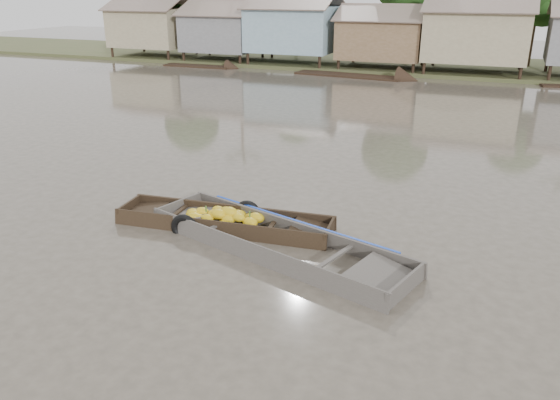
% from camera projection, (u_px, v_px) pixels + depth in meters
% --- Properties ---
extents(ground, '(120.00, 120.00, 0.00)m').
position_uv_depth(ground, '(266.00, 247.00, 12.59)').
color(ground, '#4A4439').
rests_on(ground, ground).
extents(riverbank, '(120.00, 12.47, 10.22)m').
position_uv_depth(riverbank, '(488.00, 26.00, 37.90)').
color(riverbank, '#384723').
rests_on(riverbank, ground).
extents(banana_boat, '(5.56, 1.84, 0.75)m').
position_uv_depth(banana_boat, '(222.00, 221.00, 13.63)').
color(banana_boat, black).
rests_on(banana_boat, ground).
extents(viewer_boat, '(6.87, 3.55, 0.54)m').
position_uv_depth(viewer_boat, '(276.00, 247.00, 12.51)').
color(viewer_boat, '#46403B').
rests_on(viewer_boat, ground).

